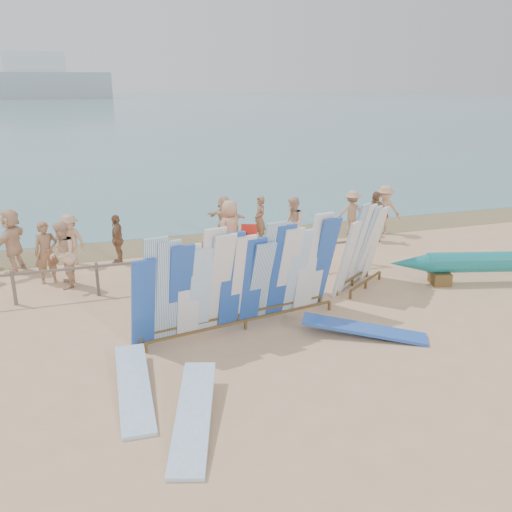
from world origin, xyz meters
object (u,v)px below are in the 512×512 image
object	(u,v)px
outrigger_canoe	(503,263)
beachgoer_11	(12,240)
beachgoer_1	(46,253)
flat_board_d	(364,336)
beachgoer_extra_0	(384,210)
stroller	(248,249)
beachgoer_5	(224,218)
main_surfboard_rack	(242,281)
beachgoer_3	(70,240)
beachgoer_6	(230,230)
beachgoer_2	(62,255)
beachgoer_8	(293,224)
beachgoer_9	(352,212)
flat_board_a	(135,393)
beach_chair_right	(194,267)
beach_chair_left	(206,263)
beachgoer_4	(117,239)
beachgoer_10	(374,216)
beachgoer_7	(260,219)
flat_board_b	(194,424)
vendor_table	(304,282)
side_surfboard_rack	(361,249)

from	to	relation	value
outrigger_canoe	beachgoer_11	distance (m)	13.93
beachgoer_1	flat_board_d	bearing A→B (deg)	-46.98
beachgoer_extra_0	outrigger_canoe	bearing A→B (deg)	-63.26
stroller	beachgoer_5	world-z (taller)	beachgoer_5
main_surfboard_rack	beachgoer_3	xyz separation A→B (m)	(-3.65, 5.84, -0.33)
outrigger_canoe	beachgoer_3	size ratio (longest dim) A/B	4.00
beachgoer_11	beachgoer_6	world-z (taller)	beachgoer_6
beachgoer_extra_0	beachgoer_1	world-z (taller)	beachgoer_extra_0
flat_board_d	beachgoer_1	world-z (taller)	beachgoer_1
beachgoer_2	outrigger_canoe	bearing A→B (deg)	76.62
beachgoer_8	beachgoer_9	size ratio (longest dim) A/B	1.09
flat_board_a	beach_chair_right	world-z (taller)	beach_chair_right
stroller	beachgoer_3	distance (m)	5.38
beachgoer_5	beachgoer_9	size ratio (longest dim) A/B	0.97
beach_chair_left	beachgoer_4	world-z (taller)	beachgoer_4
main_surfboard_rack	beach_chair_left	bearing A→B (deg)	78.70
beachgoer_10	flat_board_d	bearing A→B (deg)	-115.83
beachgoer_extra_0	beachgoer_10	xyz separation A→B (m)	(-0.84, -0.74, -0.01)
beachgoer_7	beachgoer_8	bearing A→B (deg)	29.08
main_surfboard_rack	beachgoer_6	size ratio (longest dim) A/B	2.63
beach_chair_left	beachgoer_1	distance (m)	4.40
flat_board_b	stroller	world-z (taller)	stroller
beachgoer_10	beachgoer_7	bearing A→B (deg)	168.23
outrigger_canoe	beachgoer_3	distance (m)	12.50
flat_board_a	beachgoer_6	size ratio (longest dim) A/B	1.43
outrigger_canoe	beachgoer_5	world-z (taller)	beachgoer_5
beach_chair_right	beachgoer_9	bearing A→B (deg)	27.54
beachgoer_8	outrigger_canoe	bearing A→B (deg)	60.30
flat_board_b	beachgoer_10	bearing A→B (deg)	63.66
vendor_table	beachgoer_8	world-z (taller)	beachgoer_8
outrigger_canoe	beachgoer_8	size ratio (longest dim) A/B	3.57
main_surfboard_rack	beachgoer_4	xyz separation A→B (m)	(-2.29, 5.49, -0.35)
beach_chair_left	side_surfboard_rack	bearing A→B (deg)	-47.21
beachgoer_9	main_surfboard_rack	bearing A→B (deg)	64.33
beach_chair_left	beachgoer_7	world-z (taller)	beachgoer_7
vendor_table	beachgoer_8	size ratio (longest dim) A/B	0.72
vendor_table	beachgoer_9	size ratio (longest dim) A/B	0.78
beachgoer_extra_0	beachgoer_3	xyz separation A→B (m)	(-10.84, -0.12, -0.11)
flat_board_d	beachgoer_9	distance (m)	8.47
stroller	beachgoer_2	distance (m)	5.34
beachgoer_extra_0	beachgoer_10	size ratio (longest dim) A/B	1.01
beachgoer_8	beachgoer_9	distance (m)	2.94
beachgoer_5	beachgoer_4	bearing A→B (deg)	64.71
beachgoer_6	beachgoer_9	xyz separation A→B (m)	(4.99, 1.51, -0.14)
main_surfboard_rack	beachgoer_4	bearing A→B (deg)	102.41
stroller	beachgoer_8	distance (m)	2.12
beach_chair_right	beachgoer_5	xyz separation A→B (m)	(1.79, 3.25, 0.53)
flat_board_a	stroller	size ratio (longest dim) A/B	2.33
flat_board_a	beachgoer_8	world-z (taller)	beachgoer_8
beachgoer_7	beachgoer_1	bearing A→B (deg)	-76.69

